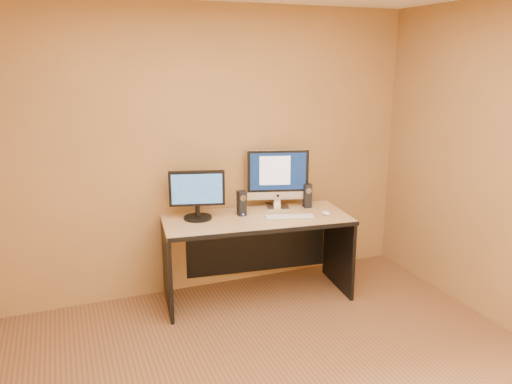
% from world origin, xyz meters
% --- Properties ---
extents(walls, '(4.00, 4.00, 2.60)m').
position_xyz_m(walls, '(0.00, 0.00, 1.30)').
color(walls, '#9B6E3E').
rests_on(walls, ground).
extents(desk, '(1.71, 0.90, 0.76)m').
position_xyz_m(desk, '(0.33, 1.60, 0.38)').
color(desk, tan).
rests_on(desk, ground).
extents(imac, '(0.62, 0.37, 0.56)m').
position_xyz_m(imac, '(0.63, 1.81, 1.04)').
color(imac, '#B5B5B9').
rests_on(imac, desk).
extents(second_monitor, '(0.54, 0.37, 0.43)m').
position_xyz_m(second_monitor, '(-0.17, 1.75, 0.98)').
color(second_monitor, black).
rests_on(second_monitor, desk).
extents(speaker_left, '(0.07, 0.08, 0.23)m').
position_xyz_m(speaker_left, '(0.23, 1.71, 0.87)').
color(speaker_left, black).
rests_on(speaker_left, desk).
extents(speaker_right, '(0.08, 0.08, 0.23)m').
position_xyz_m(speaker_right, '(0.89, 1.72, 0.87)').
color(speaker_right, black).
rests_on(speaker_right, desk).
extents(keyboard, '(0.46, 0.24, 0.02)m').
position_xyz_m(keyboard, '(0.60, 1.48, 0.77)').
color(keyboard, silver).
rests_on(keyboard, desk).
extents(mouse, '(0.06, 0.10, 0.04)m').
position_xyz_m(mouse, '(0.94, 1.43, 0.78)').
color(mouse, white).
rests_on(mouse, desk).
extents(cable_a, '(0.10, 0.21, 0.01)m').
position_xyz_m(cable_a, '(0.63, 1.90, 0.76)').
color(cable_a, black).
rests_on(cable_a, desk).
extents(cable_b, '(0.07, 0.18, 0.01)m').
position_xyz_m(cable_b, '(0.60, 1.92, 0.76)').
color(cable_b, black).
rests_on(cable_b, desk).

